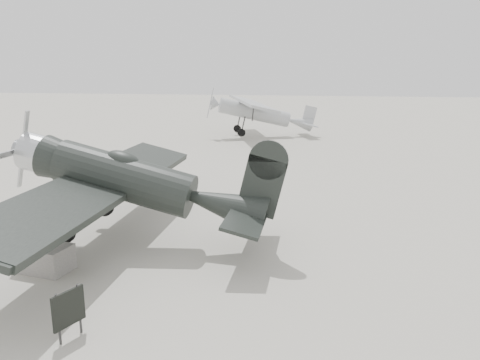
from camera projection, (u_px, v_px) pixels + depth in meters
The scene contains 5 objects.
ground at pixel (278, 257), 14.13m from camera, with size 160.00×160.00×0.00m, color #A7A494.
lowwing_monoplane at pixel (137, 183), 14.65m from camera, with size 8.59×11.91×3.87m.
highwing_monoplane at pixel (259, 110), 37.59m from camera, with size 8.78×12.19×3.47m.
equipment_block at pixel (44, 258), 13.12m from camera, with size 1.47×0.92×0.74m, color slate.
sign_board at pixel (69, 309), 9.75m from camera, with size 0.36×0.74×1.13m.
Camera 1 is at (0.97, -13.18, 5.61)m, focal length 35.00 mm.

